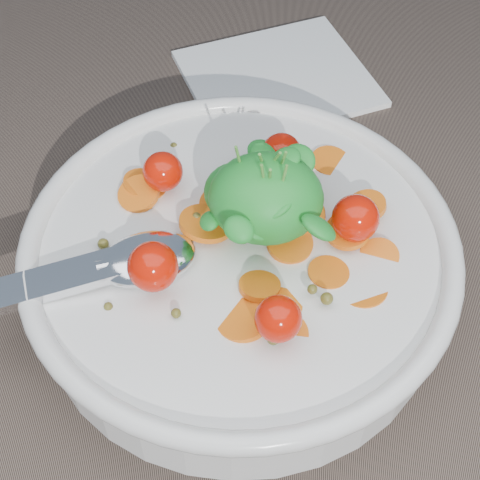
{
  "coord_description": "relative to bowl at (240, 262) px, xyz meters",
  "views": [
    {
      "loc": [
        0.04,
        -0.3,
        0.43
      ],
      "look_at": [
        0.03,
        0.01,
        0.06
      ],
      "focal_mm": 55.0,
      "sensor_mm": 36.0,
      "label": 1
    }
  ],
  "objects": [
    {
      "name": "ground",
      "position": [
        -0.03,
        -0.01,
        -0.03
      ],
      "size": [
        6.0,
        6.0,
        0.0
      ],
      "primitive_type": "plane",
      "color": "brown",
      "rests_on": "ground"
    },
    {
      "name": "bowl",
      "position": [
        0.0,
        0.0,
        0.0
      ],
      "size": [
        0.32,
        0.3,
        0.13
      ],
      "color": "white",
      "rests_on": "ground"
    },
    {
      "name": "napkin",
      "position": [
        0.03,
        0.24,
        -0.03
      ],
      "size": [
        0.2,
        0.19,
        0.01
      ],
      "primitive_type": "cube",
      "rotation": [
        0.0,
        0.0,
        0.4
      ],
      "color": "white",
      "rests_on": "ground"
    }
  ]
}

